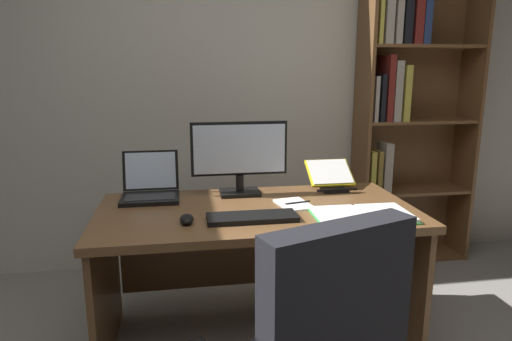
% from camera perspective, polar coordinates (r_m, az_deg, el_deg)
% --- Properties ---
extents(wall_back, '(5.36, 0.12, 2.71)m').
position_cam_1_polar(wall_back, '(3.28, -3.00, 11.66)').
color(wall_back, beige).
rests_on(wall_back, ground).
extents(desk, '(1.58, 0.80, 0.73)m').
position_cam_1_polar(desk, '(2.42, -0.22, -8.72)').
color(desk, brown).
rests_on(desk, ground).
extents(bookshelf, '(0.85, 0.30, 2.10)m').
position_cam_1_polar(bookshelf, '(3.44, 18.16, 6.78)').
color(bookshelf, brown).
rests_on(bookshelf, ground).
extents(monitor, '(0.53, 0.16, 0.41)m').
position_cam_1_polar(monitor, '(2.48, -2.10, 1.66)').
color(monitor, black).
rests_on(monitor, desk).
extents(laptop, '(0.30, 0.30, 0.24)m').
position_cam_1_polar(laptop, '(2.51, -13.19, -2.23)').
color(laptop, black).
rests_on(laptop, desk).
extents(keyboard, '(0.42, 0.15, 0.02)m').
position_cam_1_polar(keyboard, '(2.11, -0.50, -5.93)').
color(keyboard, black).
rests_on(keyboard, desk).
extents(computer_mouse, '(0.06, 0.10, 0.04)m').
position_cam_1_polar(computer_mouse, '(2.08, -8.73, -6.09)').
color(computer_mouse, black).
rests_on(computer_mouse, desk).
extents(reading_stand_with_book, '(0.26, 0.25, 0.15)m').
position_cam_1_polar(reading_stand_with_book, '(2.68, 9.40, -0.65)').
color(reading_stand_with_book, black).
rests_on(reading_stand_with_book, desk).
extents(open_binder, '(0.46, 0.29, 0.02)m').
position_cam_1_polar(open_binder, '(2.20, 13.30, -5.49)').
color(open_binder, green).
rests_on(open_binder, desk).
extents(notepad, '(0.19, 0.23, 0.01)m').
position_cam_1_polar(notepad, '(2.33, 4.83, -4.27)').
color(notepad, white).
rests_on(notepad, desk).
extents(pen, '(0.14, 0.04, 0.01)m').
position_cam_1_polar(pen, '(2.34, 5.31, -4.03)').
color(pen, black).
rests_on(pen, notepad).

